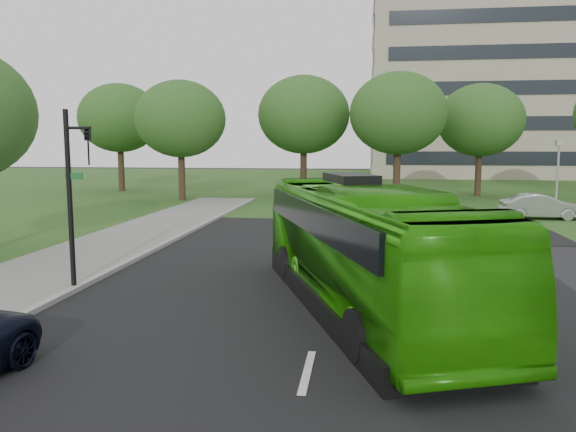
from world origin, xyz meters
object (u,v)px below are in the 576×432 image
object	(u,v)px
tree_park_a	(180,119)
traffic_light	(74,186)
tree_park_b	(304,115)
tree_park_c	(398,114)
tree_park_d	(480,120)
office_building	(528,79)
sedan	(541,206)
tree_park_f	(119,118)
bus	(364,247)
camera_pole	(558,168)

from	to	relation	value
tree_park_a	traffic_light	xyz separation A→B (m)	(5.34, -25.44, -2.96)
tree_park_a	tree_park_b	xyz separation A→B (m)	(8.54, 4.93, 0.49)
tree_park_c	tree_park_b	bearing A→B (deg)	157.27
tree_park_c	tree_park_d	bearing A→B (deg)	32.22
tree_park_b	tree_park_d	size ratio (longest dim) A/B	1.08
tree_park_c	traffic_light	xyz separation A→B (m)	(-10.43, -27.34, -3.35)
office_building	tree_park_d	size ratio (longest dim) A/B	4.53
tree_park_a	sedan	bearing A→B (deg)	-18.05
tree_park_c	tree_park_f	world-z (taller)	tree_park_f
tree_park_a	tree_park_f	world-z (taller)	tree_park_f
tree_park_c	tree_park_d	distance (m)	7.82
tree_park_b	bus	xyz separation A→B (m)	(4.83, -31.02, -4.88)
tree_park_b	tree_park_d	distance (m)	13.89
tree_park_c	bus	size ratio (longest dim) A/B	0.83
tree_park_b	sedan	world-z (taller)	tree_park_b
tree_park_b	camera_pole	size ratio (longest dim) A/B	2.19
office_building	tree_park_b	bearing A→B (deg)	-128.28
tree_park_c	sedan	world-z (taller)	tree_park_c
tree_park_a	camera_pole	xyz separation A→B (m)	(24.17, -6.82, -3.14)
tree_park_b	tree_park_d	xyz separation A→B (m)	(13.84, 1.14, -0.46)
tree_park_b	traffic_light	xyz separation A→B (m)	(-3.21, -30.37, -3.45)
tree_park_b	tree_park_f	distance (m)	16.68
tree_park_f	tree_park_d	bearing A→B (deg)	-2.29
tree_park_a	bus	bearing A→B (deg)	-62.85
tree_park_d	traffic_light	world-z (taller)	tree_park_d
bus	camera_pole	distance (m)	22.11
tree_park_c	camera_pole	world-z (taller)	tree_park_c
tree_park_b	tree_park_c	xyz separation A→B (m)	(7.23, -3.03, -0.10)
tree_park_b	tree_park_f	size ratio (longest dim) A/B	1.02
traffic_light	sedan	bearing A→B (deg)	34.84
tree_park_f	bus	bearing A→B (deg)	-57.39
tree_park_f	camera_pole	world-z (taller)	tree_park_f
tree_park_b	camera_pole	distance (m)	19.89
tree_park_b	camera_pole	world-z (taller)	tree_park_b
tree_park_a	tree_park_d	size ratio (longest dim) A/B	0.99
tree_park_f	tree_park_b	bearing A→B (deg)	-8.11
office_building	sedan	bearing A→B (deg)	-103.90
tree_park_c	sedan	xyz separation A→B (m)	(7.38, -9.45, -5.64)
tree_park_d	tree_park_f	xyz separation A→B (m)	(-30.35, 1.21, 0.41)
tree_park_a	bus	xyz separation A→B (m)	(13.38, -26.08, -4.39)
office_building	tree_park_a	bearing A→B (deg)	-132.39
tree_park_b	tree_park_c	world-z (taller)	tree_park_b
office_building	bus	xyz separation A→B (m)	(-20.96, -63.70, -10.93)
tree_park_c	tree_park_d	size ratio (longest dim) A/B	1.06
tree_park_f	sedan	bearing A→B (deg)	-25.48
tree_park_a	tree_park_f	bearing A→B (deg)	137.56
tree_park_c	tree_park_d	xyz separation A→B (m)	(6.61, 4.17, -0.36)
office_building	tree_park_a	distance (m)	51.35
tree_park_b	tree_park_f	world-z (taller)	tree_park_b
bus	sedan	world-z (taller)	bus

